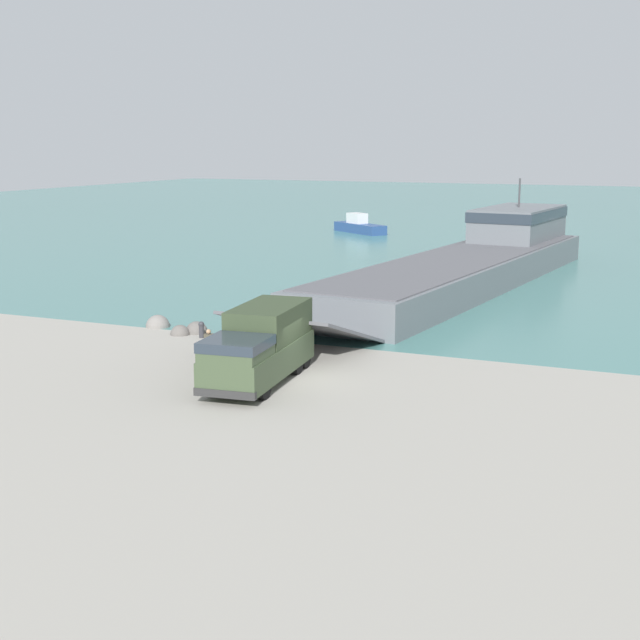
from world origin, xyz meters
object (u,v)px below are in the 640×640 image
Objects in this scene: moored_boat_b at (359,226)px; mooring_bollard at (201,329)px; landing_craft at (476,258)px; military_truck at (260,345)px; soldier_on_ramp at (209,345)px.

moored_boat_b reaches higher than mooring_bollard.
mooring_bollard is at bearing -102.67° from landing_craft.
landing_craft is 31.94m from military_truck.
landing_craft is at bearing 170.77° from military_truck.
landing_craft reaches higher than soldier_on_ramp.
military_truck is 9.59m from mooring_bollard.
soldier_on_ramp is (-5.07, -30.30, -0.70)m from landing_craft.
mooring_bollard is at bearing 47.62° from moored_boat_b.
soldier_on_ramp is (-3.47, 1.60, -0.62)m from military_truck.
military_truck is at bearing -87.04° from landing_craft.
soldier_on_ramp is 1.95× the size of mooring_bollard.
military_truck is 1.05× the size of moored_boat_b.
soldier_on_ramp is 0.23× the size of moored_boat_b.
moored_boat_b is 56.57m from mooring_bollard.
soldier_on_ramp is 62.22m from moored_boat_b.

